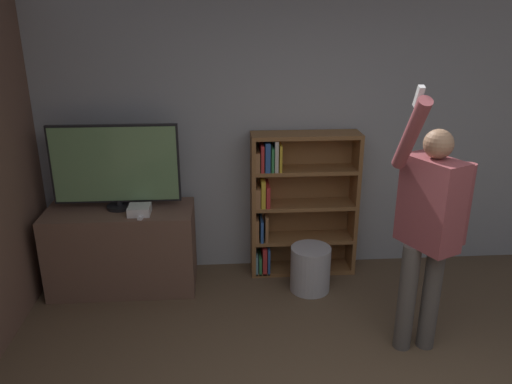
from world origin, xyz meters
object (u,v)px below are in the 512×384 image
object	(u,v)px
bookshelf	(294,203)
waste_bin	(310,269)
game_console	(139,210)
person	(429,223)
television	(115,166)

from	to	relation	value
bookshelf	waste_bin	xyz separation A→B (m)	(0.10, -0.38, -0.49)
game_console	bookshelf	size ratio (longest dim) A/B	0.14
person	waste_bin	distance (m)	1.35
television	bookshelf	distance (m)	1.65
game_console	person	size ratio (longest dim) A/B	0.09
bookshelf	television	bearing A→B (deg)	-174.00
television	game_console	distance (m)	0.43
game_console	waste_bin	xyz separation A→B (m)	(1.48, -0.07, -0.59)
bookshelf	person	world-z (taller)	person
television	waste_bin	bearing A→B (deg)	-7.38
person	bookshelf	bearing A→B (deg)	-174.47
television	game_console	size ratio (longest dim) A/B	5.85
bookshelf	waste_bin	distance (m)	0.63
television	person	bearing A→B (deg)	-25.16
game_console	television	bearing A→B (deg)	142.74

